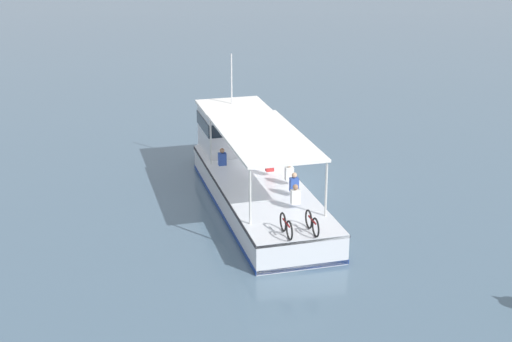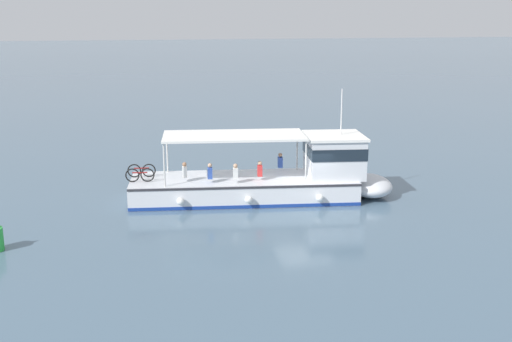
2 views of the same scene
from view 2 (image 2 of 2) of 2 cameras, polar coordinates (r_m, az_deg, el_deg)
ground_plane at (r=30.21m, az=4.27°, el=-3.03°), size 400.00×400.00×0.00m
ferry_main at (r=30.90m, az=1.87°, el=-0.65°), size 4.70×13.02×5.32m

